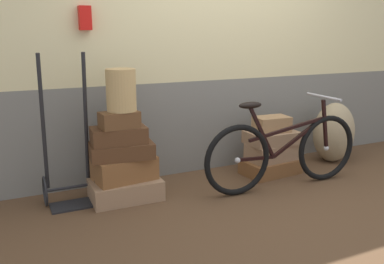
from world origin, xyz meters
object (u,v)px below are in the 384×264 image
(suitcase_6, at_px, (272,152))
(suitcase_1, at_px, (125,168))
(suitcase_4, at_px, (119,120))
(suitcase_8, at_px, (272,124))
(suitcase_7, at_px, (272,137))
(suitcase_3, at_px, (119,135))
(bicycle, at_px, (284,151))
(suitcase_2, at_px, (121,150))
(burlap_sack, at_px, (334,132))
(wicker_basket, at_px, (121,90))
(luggage_trolley, at_px, (69,168))
(suitcase_0, at_px, (126,189))
(suitcase_5, at_px, (270,167))

(suitcase_6, bearing_deg, suitcase_1, 174.82)
(suitcase_4, xyz_separation_m, suitcase_8, (1.57, 0.05, -0.20))
(suitcase_1, bearing_deg, suitcase_6, -6.95)
(suitcase_1, bearing_deg, suitcase_7, -6.32)
(suitcase_3, xyz_separation_m, bicycle, (1.44, -0.36, -0.23))
(suitcase_1, height_order, suitcase_8, suitcase_8)
(suitcase_2, xyz_separation_m, suitcase_4, (-0.02, -0.03, 0.27))
(suitcase_6, height_order, burlap_sack, burlap_sack)
(wicker_basket, bearing_deg, luggage_trolley, 165.08)
(suitcase_1, bearing_deg, bicycle, -21.53)
(suitcase_2, xyz_separation_m, suitcase_3, (-0.02, -0.01, 0.13))
(suitcase_0, relative_size, burlap_sack, 0.90)
(suitcase_0, bearing_deg, suitcase_1, 82.23)
(suitcase_0, relative_size, luggage_trolley, 0.47)
(suitcase_0, xyz_separation_m, luggage_trolley, (-0.45, 0.13, 0.22))
(suitcase_0, height_order, bicycle, bicycle)
(suitcase_3, height_order, suitcase_5, suitcase_3)
(suitcase_1, relative_size, suitcase_6, 1.02)
(luggage_trolley, bearing_deg, wicker_basket, -14.92)
(suitcase_7, distance_m, luggage_trolley, 1.99)
(suitcase_0, xyz_separation_m, suitcase_7, (1.54, 0.04, 0.29))
(suitcase_0, xyz_separation_m, suitcase_1, (0.00, 0.03, 0.19))
(wicker_basket, bearing_deg, suitcase_0, -77.09)
(suitcase_3, xyz_separation_m, luggage_trolley, (-0.41, 0.11, -0.26))
(suitcase_7, xyz_separation_m, luggage_trolley, (-1.99, 0.09, -0.07))
(suitcase_2, xyz_separation_m, suitcase_6, (1.56, -0.00, -0.21))
(suitcase_1, distance_m, suitcase_7, 1.54)
(suitcase_3, relative_size, wicker_basket, 1.31)
(bicycle, bearing_deg, suitcase_8, 70.60)
(suitcase_2, bearing_deg, suitcase_6, 6.08)
(suitcase_6, height_order, wicker_basket, wicker_basket)
(suitcase_5, height_order, suitcase_6, suitcase_6)
(suitcase_2, relative_size, suitcase_5, 0.93)
(suitcase_3, bearing_deg, suitcase_2, 19.10)
(suitcase_8, height_order, luggage_trolley, luggage_trolley)
(suitcase_7, distance_m, burlap_sack, 0.86)
(suitcase_0, height_order, suitcase_8, suitcase_8)
(luggage_trolley, bearing_deg, suitcase_3, -15.70)
(suitcase_2, bearing_deg, burlap_sack, 7.18)
(suitcase_5, bearing_deg, suitcase_7, 50.72)
(suitcase_2, bearing_deg, suitcase_3, -159.21)
(suitcase_2, bearing_deg, suitcase_5, 5.90)
(suitcase_0, bearing_deg, suitcase_4, -155.85)
(suitcase_8, xyz_separation_m, burlap_sack, (0.87, 0.03, -0.18))
(suitcase_3, xyz_separation_m, burlap_sack, (2.44, 0.05, -0.24))
(suitcase_6, relative_size, suitcase_7, 0.98)
(burlap_sack, xyz_separation_m, bicycle, (-1.00, -0.41, 0.01))
(wicker_basket, relative_size, burlap_sack, 0.52)
(suitcase_1, height_order, suitcase_6, suitcase_1)
(suitcase_7, bearing_deg, suitcase_3, -178.52)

